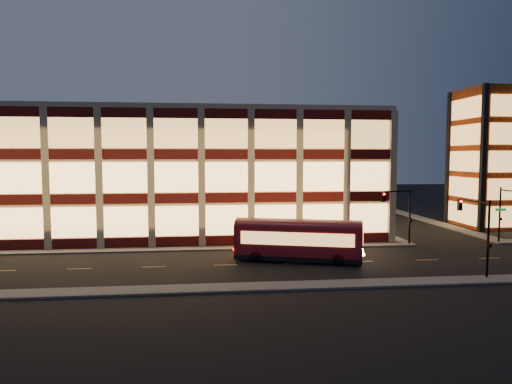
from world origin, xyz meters
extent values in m
plane|color=black|center=(0.00, 0.00, 0.00)|extent=(200.00, 200.00, 0.00)
cube|color=#514F4C|center=(-3.00, 1.00, 0.07)|extent=(54.00, 2.00, 0.15)
cube|color=#514F4C|center=(23.00, 17.00, 0.07)|extent=(2.00, 30.00, 0.15)
cube|color=#514F4C|center=(34.00, 17.00, 0.07)|extent=(2.00, 30.00, 0.15)
cube|color=#514F4C|center=(0.00, -13.00, 0.07)|extent=(100.00, 2.00, 0.15)
cube|color=tan|center=(-3.00, 17.00, 7.00)|extent=(50.00, 30.00, 14.00)
cube|color=tan|center=(-3.00, 17.00, 14.25)|extent=(50.40, 30.40, 0.50)
cube|color=#470C0A|center=(-3.00, 1.88, 0.65)|extent=(50.10, 0.25, 1.00)
cube|color=#E9AF61|center=(-3.00, 1.90, 2.75)|extent=(49.00, 0.20, 3.00)
cube|color=#470C0A|center=(22.12, 17.00, 0.65)|extent=(0.25, 30.10, 1.00)
cube|color=#E9AF61|center=(22.10, 17.00, 2.75)|extent=(0.20, 29.00, 3.00)
cube|color=#470C0A|center=(-3.00, 1.88, 5.05)|extent=(50.10, 0.25, 1.00)
cube|color=#E9AF61|center=(-3.00, 1.90, 7.15)|extent=(49.00, 0.20, 3.00)
cube|color=#470C0A|center=(22.12, 17.00, 5.05)|extent=(0.25, 30.10, 1.00)
cube|color=#E9AF61|center=(22.10, 17.00, 7.15)|extent=(0.20, 29.00, 3.00)
cube|color=#470C0A|center=(-3.00, 1.88, 9.45)|extent=(50.10, 0.25, 1.00)
cube|color=#E9AF61|center=(-3.00, 1.90, 11.55)|extent=(49.00, 0.20, 3.00)
cube|color=#470C0A|center=(22.12, 17.00, 9.45)|extent=(0.25, 30.10, 1.00)
cube|color=#E9AF61|center=(22.10, 17.00, 11.55)|extent=(0.20, 29.00, 3.00)
cube|color=#8C3814|center=(40.00, 12.00, 9.00)|extent=(8.00, 8.00, 18.00)
cube|color=black|center=(36.00, 8.00, 9.00)|extent=(0.60, 0.60, 18.00)
cube|color=black|center=(36.00, 16.00, 9.00)|extent=(0.60, 0.60, 18.00)
cube|color=black|center=(44.00, 16.00, 9.00)|extent=(0.60, 0.60, 18.00)
cube|color=#E6A050|center=(40.00, 7.92, 1.80)|extent=(6.60, 0.16, 2.60)
cube|color=#E6A050|center=(35.92, 12.00, 1.80)|extent=(0.16, 6.60, 2.60)
cube|color=#E6A050|center=(35.92, 12.00, 5.20)|extent=(0.16, 6.60, 2.60)
cube|color=#E6A050|center=(35.92, 12.00, 8.60)|extent=(0.16, 6.60, 2.60)
cube|color=#E6A050|center=(35.92, 12.00, 12.00)|extent=(0.16, 6.60, 2.60)
cube|color=#E6A050|center=(35.92, 12.00, 15.40)|extent=(0.16, 6.60, 2.60)
cylinder|color=black|center=(23.50, 0.80, 3.00)|extent=(0.18, 0.18, 6.00)
cylinder|color=black|center=(21.75, 0.05, 5.70)|extent=(3.56, 1.63, 0.14)
cube|color=black|center=(20.00, -0.70, 5.20)|extent=(0.32, 0.32, 0.95)
sphere|color=#FF0C05|center=(20.00, -0.88, 5.50)|extent=(0.20, 0.20, 0.20)
cube|color=black|center=(23.50, 0.60, 2.60)|extent=(0.25, 0.18, 0.28)
cylinder|color=black|center=(33.50, 0.80, 3.00)|extent=(0.18, 0.18, 6.00)
cube|color=black|center=(33.50, 0.60, 2.60)|extent=(0.25, 0.18, 0.28)
cube|color=#0C7226|center=(33.50, 0.65, 3.60)|extent=(1.20, 0.06, 0.28)
cylinder|color=black|center=(23.50, -12.50, 3.00)|extent=(0.18, 0.18, 6.00)
cylinder|color=black|center=(23.50, -10.50, 5.70)|extent=(0.14, 4.00, 0.14)
cube|color=black|center=(23.50, -8.50, 5.20)|extent=(0.32, 0.32, 0.95)
sphere|color=#FF0C05|center=(23.50, -8.68, 5.50)|extent=(0.20, 0.20, 0.20)
cube|color=black|center=(23.50, -12.70, 2.60)|extent=(0.25, 0.18, 0.28)
cube|color=maroon|center=(10.48, -5.12, 1.87)|extent=(11.36, 5.78, 2.54)
cube|color=black|center=(10.48, -5.12, 0.39)|extent=(11.36, 5.78, 0.39)
cylinder|color=black|center=(6.75, -5.28, 0.50)|extent=(1.05, 0.60, 0.99)
cylinder|color=black|center=(7.44, -2.95, 0.50)|extent=(1.05, 0.60, 0.99)
cylinder|color=black|center=(13.51, -7.28, 0.50)|extent=(1.05, 0.60, 0.99)
cylinder|color=black|center=(14.20, -4.96, 0.50)|extent=(1.05, 0.60, 0.99)
cube|color=#E6A050|center=(10.08, -6.47, 2.21)|extent=(9.32, 2.82, 1.10)
cube|color=#E6A050|center=(10.88, -3.77, 2.21)|extent=(9.32, 2.82, 1.10)
camera|label=1|loc=(2.49, -44.25, 9.25)|focal=32.00mm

